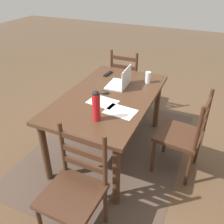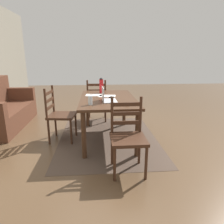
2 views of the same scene
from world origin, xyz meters
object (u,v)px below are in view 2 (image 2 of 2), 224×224
at_px(dining_table, 108,103).
at_px(couch, 0,110).
at_px(chair_left_near, 128,137).
at_px(chair_right_far, 97,101).
at_px(drinking_glass, 90,100).
at_px(tv_remote, 127,104).
at_px(water_bottle, 101,85).
at_px(computer_mouse, 112,97).
at_px(laptop, 107,98).
at_px(chair_far_head, 60,115).

relative_size(dining_table, couch, 0.87).
relative_size(dining_table, chair_left_near, 1.66).
distance_m(chair_left_near, chair_right_far, 2.18).
height_order(drinking_glass, tv_remote, drinking_glass).
relative_size(chair_right_far, water_bottle, 3.21).
bearing_deg(computer_mouse, chair_right_far, 4.47).
relative_size(water_bottle, drinking_glass, 2.17).
relative_size(drinking_glass, tv_remote, 0.80).
bearing_deg(computer_mouse, laptop, 150.47).
height_order(chair_right_far, water_bottle, water_bottle).
bearing_deg(couch, tv_remote, -118.44).
relative_size(dining_table, tv_remote, 9.25).
xyz_separation_m(couch, water_bottle, (-0.31, -2.10, 0.55)).
distance_m(chair_left_near, computer_mouse, 1.10).
bearing_deg(laptop, chair_right_far, 6.60).
bearing_deg(chair_left_near, chair_right_far, 9.92).
height_order(chair_far_head, computer_mouse, chair_far_head).
relative_size(chair_left_near, computer_mouse, 9.50).
xyz_separation_m(dining_table, chair_far_head, (0.00, 0.84, -0.20)).
relative_size(chair_far_head, couch, 0.53).
bearing_deg(chair_right_far, dining_table, -170.05).
distance_m(couch, tv_remote, 2.82).
height_order(dining_table, couch, couch).
bearing_deg(dining_table, water_bottle, 11.15).
bearing_deg(computer_mouse, drinking_glass, 134.23).
bearing_deg(tv_remote, couch, -23.72).
distance_m(dining_table, chair_far_head, 0.86).
bearing_deg(drinking_glass, laptop, -50.37).
xyz_separation_m(chair_left_near, chair_far_head, (1.08, 1.03, 0.00)).
height_order(water_bottle, tv_remote, water_bottle).
bearing_deg(water_bottle, chair_left_near, -169.72).
distance_m(dining_table, couch, 2.36).
height_order(chair_left_near, couch, couch).
height_order(drinking_glass, computer_mouse, drinking_glass).
height_order(dining_table, computer_mouse, computer_mouse).
relative_size(laptop, tv_remote, 1.94).
relative_size(chair_far_head, computer_mouse, 9.50).
bearing_deg(chair_left_near, computer_mouse, 6.66).
height_order(laptop, drinking_glass, laptop).
xyz_separation_m(water_bottle, drinking_glass, (-0.97, 0.19, -0.09)).
bearing_deg(chair_right_far, tv_remote, -164.57).
height_order(water_bottle, drinking_glass, water_bottle).
bearing_deg(chair_right_far, drinking_glass, 176.31).
relative_size(chair_left_near, laptop, 2.88).
xyz_separation_m(chair_far_head, water_bottle, (0.48, -0.74, 0.44)).
bearing_deg(drinking_glass, water_bottle, -11.24).
relative_size(couch, tv_remote, 10.59).
distance_m(chair_far_head, water_bottle, 0.99).
distance_m(chair_left_near, water_bottle, 1.65).
bearing_deg(dining_table, couch, 69.97).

